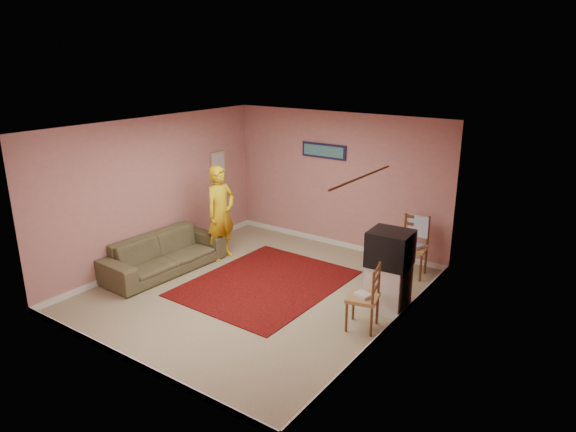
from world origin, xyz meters
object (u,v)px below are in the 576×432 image
Objects in this scene: sofa at (164,254)px; person at (221,213)px; chair_a at (413,241)px; tv_cabinet at (388,287)px; chair_b at (363,290)px; crt_tv at (390,248)px.

person is (0.40, 1.04, 0.55)m from sofa.
person is at bearing -166.20° from chair_a.
tv_cabinet is at bearing -90.15° from chair_a.
person reaches higher than chair_b.
chair_b is 0.29× the size of person.
chair_a is 3.41m from person.
crt_tv is 1.42m from chair_a.
chair_a reaches higher than sofa.
chair_a is at bearing 170.26° from chair_b.
crt_tv is 0.37× the size of person.
crt_tv reaches higher than chair_a.
sofa is at bearing -99.91° from chair_b.
chair_b is 3.41m from person.
person is at bearing -18.08° from sofa.
person reaches higher than sofa.
person is (-3.17, -1.24, 0.24)m from chair_a.
sofa is (-3.75, -0.91, -0.03)m from tv_cabinet.
tv_cabinet is 0.61m from crt_tv.
person is (-3.30, 0.82, 0.30)m from chair_b.
chair_b is (-0.05, -0.70, 0.22)m from tv_cabinet.
crt_tv is 1.15× the size of chair_a.
person is at bearing -117.24° from chair_b.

